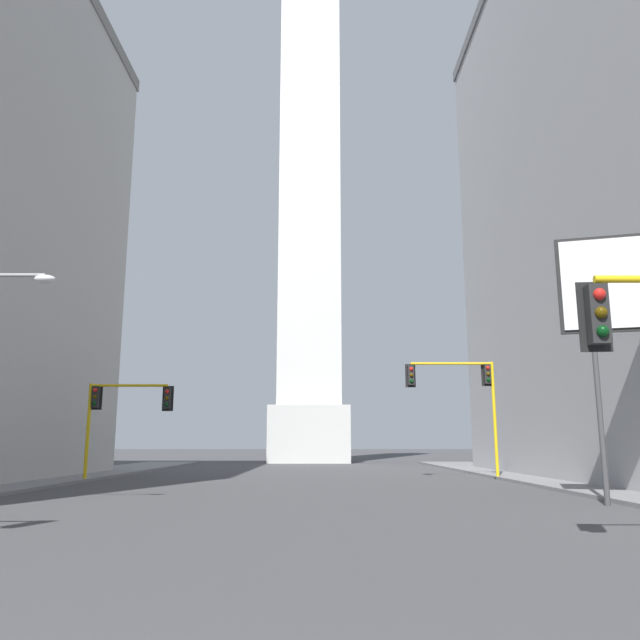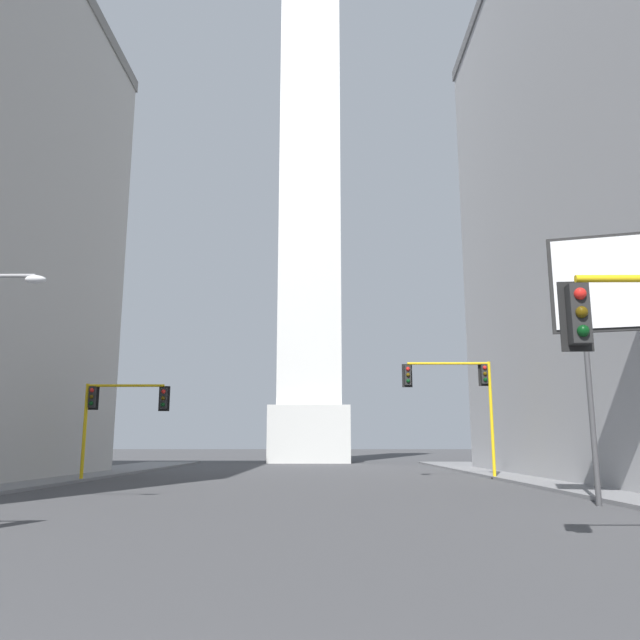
# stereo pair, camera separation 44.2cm
# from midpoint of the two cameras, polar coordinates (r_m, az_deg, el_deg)

# --- Properties ---
(sidewalk_right) EXTENTS (5.00, 75.15, 0.15)m
(sidewalk_right) POSITION_cam_midpoint_polar(r_m,az_deg,el_deg) (27.79, 26.13, -13.94)
(sidewalk_right) COLOR slate
(sidewalk_right) RESTS_ON ground_plane
(obelisk) EXTENTS (8.12, 8.12, 65.19)m
(obelisk) POSITION_cam_midpoint_polar(r_m,az_deg,el_deg) (71.40, -1.16, 13.03)
(obelisk) COLOR silver
(obelisk) RESTS_ON ground_plane
(traffic_light_mid_right) EXTENTS (5.11, 0.50, 6.48)m
(traffic_light_mid_right) POSITION_cam_midpoint_polar(r_m,az_deg,el_deg) (36.20, 12.66, -6.18)
(traffic_light_mid_right) COLOR yellow
(traffic_light_mid_right) RESTS_ON ground_plane
(traffic_light_mid_left) EXTENTS (4.53, 0.52, 5.02)m
(traffic_light_mid_left) POSITION_cam_midpoint_polar(r_m,az_deg,el_deg) (34.65, -18.38, -7.54)
(traffic_light_mid_left) COLOR yellow
(traffic_light_mid_left) RESTS_ON ground_plane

